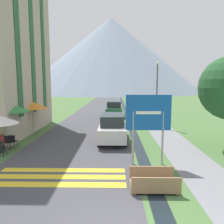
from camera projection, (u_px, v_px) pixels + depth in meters
ground_plane at (117, 117)px, 25.38m from camera, size 160.00×160.00×0.00m
road at (101, 108)px, 35.34m from camera, size 6.40×60.00×0.01m
footpath at (139, 108)px, 35.23m from camera, size 2.20×60.00×0.01m
drainage_channel at (124, 108)px, 35.28m from camera, size 0.60×60.00×0.00m
crosswalk_marking at (59, 177)px, 8.98m from camera, size 5.44×1.84×0.01m
mountain_distant at (111, 55)px, 99.06m from camera, size 79.92×79.92×33.41m
road_sign at (148, 118)px, 10.11m from camera, size 2.10×0.11×3.31m
footbridge at (154, 183)px, 7.95m from camera, size 1.70×1.10×0.65m
parked_car_near at (112, 128)px, 14.57m from camera, size 1.82×4.49×1.82m
parked_car_far at (114, 109)px, 25.43m from camera, size 1.93×4.10×1.82m
cafe_chair_nearest at (1, 147)px, 11.42m from camera, size 0.40×0.40×0.85m
cafe_chair_middle at (13, 135)px, 14.11m from camera, size 0.40×0.40×0.85m
cafe_chair_near_left at (12, 141)px, 12.76m from camera, size 0.40×0.40×0.85m
cafe_chair_near_right at (8, 141)px, 12.62m from camera, size 0.40×0.40×0.85m
cafe_chair_far_left at (20, 131)px, 15.35m from camera, size 0.40×0.40×0.85m
cafe_umbrella_middle_green at (14, 108)px, 14.04m from camera, size 2.04×2.04×2.46m
cafe_umbrella_rear_orange at (33, 105)px, 16.81m from camera, size 2.33×2.33×2.43m
person_seated_far at (1, 141)px, 12.06m from camera, size 0.32×0.32×1.22m
person_standing_terrace at (6, 130)px, 13.48m from camera, size 0.32×0.32×1.73m
streetlamp at (157, 89)px, 19.05m from camera, size 0.28×0.28×5.72m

